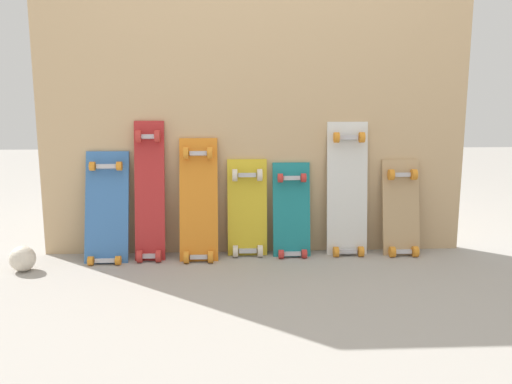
{
  "coord_description": "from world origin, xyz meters",
  "views": [
    {
      "loc": [
        -0.15,
        -3.03,
        0.93
      ],
      "look_at": [
        0.0,
        -0.07,
        0.38
      ],
      "focal_mm": 37.88,
      "sensor_mm": 36.0,
      "label": 1
    }
  ],
  "objects_px": {
    "skateboard_red": "(150,196)",
    "skateboard_natural": "(401,213)",
    "skateboard_blue": "(107,213)",
    "skateboard_orange": "(199,205)",
    "skateboard_white": "(347,194)",
    "skateboard_yellow": "(247,213)",
    "skateboard_teal": "(292,216)",
    "rubber_ball": "(23,259)"
  },
  "relations": [
    {
      "from": "skateboard_red",
      "to": "skateboard_orange",
      "type": "bearing_deg",
      "value": -3.3
    },
    {
      "from": "skateboard_natural",
      "to": "rubber_ball",
      "type": "xyz_separation_m",
      "value": [
        -2.08,
        -0.22,
        -0.17
      ]
    },
    {
      "from": "skateboard_yellow",
      "to": "skateboard_teal",
      "type": "relative_size",
      "value": 1.01
    },
    {
      "from": "skateboard_blue",
      "to": "skateboard_yellow",
      "type": "distance_m",
      "value": 0.79
    },
    {
      "from": "skateboard_white",
      "to": "skateboard_natural",
      "type": "bearing_deg",
      "value": -3.14
    },
    {
      "from": "skateboard_red",
      "to": "skateboard_orange",
      "type": "height_order",
      "value": "skateboard_red"
    },
    {
      "from": "skateboard_orange",
      "to": "rubber_ball",
      "type": "bearing_deg",
      "value": -168.19
    },
    {
      "from": "skateboard_teal",
      "to": "skateboard_natural",
      "type": "distance_m",
      "value": 0.64
    },
    {
      "from": "skateboard_red",
      "to": "skateboard_natural",
      "type": "height_order",
      "value": "skateboard_red"
    },
    {
      "from": "skateboard_red",
      "to": "skateboard_yellow",
      "type": "xyz_separation_m",
      "value": [
        0.55,
        0.04,
        -0.11
      ]
    },
    {
      "from": "skateboard_orange",
      "to": "rubber_ball",
      "type": "relative_size",
      "value": 5.48
    },
    {
      "from": "skateboard_red",
      "to": "skateboard_natural",
      "type": "bearing_deg",
      "value": 0.48
    },
    {
      "from": "skateboard_red",
      "to": "skateboard_white",
      "type": "height_order",
      "value": "skateboard_red"
    },
    {
      "from": "skateboard_orange",
      "to": "skateboard_natural",
      "type": "bearing_deg",
      "value": 1.37
    },
    {
      "from": "skateboard_orange",
      "to": "skateboard_teal",
      "type": "relative_size",
      "value": 1.22
    },
    {
      "from": "rubber_ball",
      "to": "skateboard_yellow",
      "type": "bearing_deg",
      "value": 11.56
    },
    {
      "from": "skateboard_natural",
      "to": "rubber_ball",
      "type": "height_order",
      "value": "skateboard_natural"
    },
    {
      "from": "skateboard_blue",
      "to": "skateboard_white",
      "type": "bearing_deg",
      "value": 2.1
    },
    {
      "from": "skateboard_white",
      "to": "skateboard_natural",
      "type": "height_order",
      "value": "skateboard_white"
    },
    {
      "from": "rubber_ball",
      "to": "skateboard_white",
      "type": "bearing_deg",
      "value": 7.63
    },
    {
      "from": "skateboard_orange",
      "to": "skateboard_teal",
      "type": "height_order",
      "value": "skateboard_orange"
    },
    {
      "from": "skateboard_red",
      "to": "skateboard_orange",
      "type": "xyz_separation_m",
      "value": [
        0.27,
        -0.02,
        -0.05
      ]
    },
    {
      "from": "skateboard_blue",
      "to": "skateboard_red",
      "type": "height_order",
      "value": "skateboard_red"
    },
    {
      "from": "skateboard_red",
      "to": "skateboard_natural",
      "type": "xyz_separation_m",
      "value": [
        1.44,
        0.01,
        -0.11
      ]
    },
    {
      "from": "skateboard_white",
      "to": "skateboard_red",
      "type": "bearing_deg",
      "value": -178.5
    },
    {
      "from": "skateboard_teal",
      "to": "skateboard_natural",
      "type": "relative_size",
      "value": 0.99
    },
    {
      "from": "skateboard_natural",
      "to": "rubber_ball",
      "type": "relative_size",
      "value": 4.54
    },
    {
      "from": "skateboard_blue",
      "to": "skateboard_red",
      "type": "distance_m",
      "value": 0.25
    },
    {
      "from": "rubber_ball",
      "to": "skateboard_red",
      "type": "bearing_deg",
      "value": 17.89
    },
    {
      "from": "skateboard_white",
      "to": "skateboard_blue",
      "type": "bearing_deg",
      "value": -177.9
    },
    {
      "from": "skateboard_blue",
      "to": "skateboard_orange",
      "type": "relative_size",
      "value": 0.92
    },
    {
      "from": "skateboard_red",
      "to": "skateboard_natural",
      "type": "relative_size",
      "value": 1.36
    },
    {
      "from": "skateboard_blue",
      "to": "skateboard_red",
      "type": "xyz_separation_m",
      "value": [
        0.24,
        0.02,
        0.09
      ]
    },
    {
      "from": "skateboard_teal",
      "to": "skateboard_natural",
      "type": "xyz_separation_m",
      "value": [
        0.64,
        -0.01,
        0.01
      ]
    },
    {
      "from": "skateboard_blue",
      "to": "skateboard_orange",
      "type": "distance_m",
      "value": 0.51
    },
    {
      "from": "skateboard_natural",
      "to": "skateboard_blue",
      "type": "bearing_deg",
      "value": -178.88
    },
    {
      "from": "skateboard_teal",
      "to": "skateboard_white",
      "type": "bearing_deg",
      "value": 2.14
    },
    {
      "from": "skateboard_blue",
      "to": "skateboard_yellow",
      "type": "height_order",
      "value": "skateboard_blue"
    },
    {
      "from": "skateboard_blue",
      "to": "skateboard_red",
      "type": "bearing_deg",
      "value": 4.94
    },
    {
      "from": "skateboard_teal",
      "to": "rubber_ball",
      "type": "relative_size",
      "value": 4.47
    },
    {
      "from": "skateboard_blue",
      "to": "skateboard_teal",
      "type": "xyz_separation_m",
      "value": [
        1.04,
        0.04,
        -0.03
      ]
    },
    {
      "from": "skateboard_yellow",
      "to": "skateboard_natural",
      "type": "bearing_deg",
      "value": -1.55
    }
  ]
}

